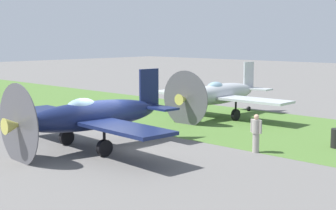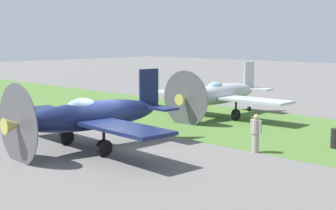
{
  "view_description": "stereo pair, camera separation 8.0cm",
  "coord_description": "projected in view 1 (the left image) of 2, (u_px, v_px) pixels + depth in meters",
  "views": [
    {
      "loc": [
        -17.2,
        14.26,
        5.11
      ],
      "look_at": [
        1.54,
        -5.27,
        1.41
      ],
      "focal_mm": 52.92,
      "sensor_mm": 36.0,
      "label": 1
    },
    {
      "loc": [
        -17.26,
        14.2,
        5.11
      ],
      "look_at": [
        1.54,
        -5.27,
        1.41
      ],
      "focal_mm": 52.92,
      "sensor_mm": 36.0,
      "label": 2
    }
  ],
  "objects": [
    {
      "name": "airplane_wingman",
      "position": [
        219.0,
        94.0,
        31.74
      ],
      "size": [
        10.09,
        8.0,
        3.6
      ],
      "rotation": [
        0.0,
        0.0,
        0.04
      ],
      "color": "#B2B7BC",
      "rests_on": "ground"
    },
    {
      "name": "grass_verge",
      "position": [
        236.0,
        124.0,
        29.53
      ],
      "size": [
        120.0,
        11.0,
        0.01
      ],
      "primitive_type": "cube",
      "color": "#476B2D",
      "rests_on": "ground"
    },
    {
      "name": "ground_crew_chief",
      "position": [
        256.0,
        132.0,
        22.03
      ],
      "size": [
        0.63,
        0.38,
        1.73
      ],
      "rotation": [
        0.0,
        0.0,
        6.16
      ],
      "color": "#9E998E",
      "rests_on": "ground"
    },
    {
      "name": "ground_plane",
      "position": [
        113.0,
        150.0,
        22.69
      ],
      "size": [
        160.0,
        160.0,
        0.0
      ],
      "primitive_type": "plane",
      "color": "#605E5B"
    },
    {
      "name": "supply_crate",
      "position": [
        33.0,
        122.0,
        28.25
      ],
      "size": [
        0.92,
        0.92,
        0.64
      ],
      "primitive_type": "cube",
      "rotation": [
        0.0,
        0.0,
        0.03
      ],
      "color": "olive",
      "rests_on": "ground"
    },
    {
      "name": "airplane_lead",
      "position": [
        91.0,
        116.0,
        22.62
      ],
      "size": [
        10.43,
        8.24,
        3.71
      ],
      "rotation": [
        0.0,
        0.0,
        -0.06
      ],
      "color": "#141E47",
      "rests_on": "ground"
    }
  ]
}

